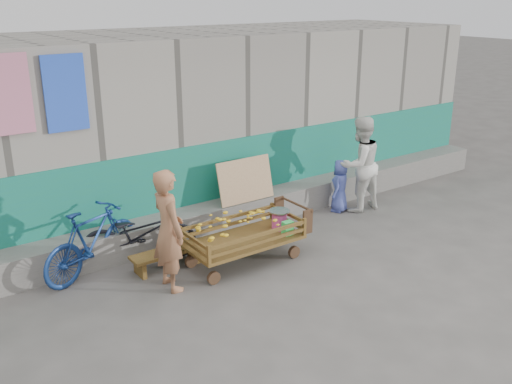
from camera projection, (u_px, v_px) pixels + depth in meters
ground at (322, 285)px, 7.50m from camera, size 80.00×80.00×0.00m
building_wall at (173, 122)px, 10.13m from camera, size 12.00×3.50×3.00m
banana_cart at (242, 230)px, 7.94m from camera, size 1.79×0.82×0.76m
bench at (167, 255)px, 7.91m from camera, size 1.04×0.31×0.26m
vendor_man at (169, 230)px, 7.19m from camera, size 0.40×0.60×1.61m
woman at (360, 164)px, 9.83m from camera, size 0.83×0.65×1.67m
child at (340, 186)px, 9.90m from camera, size 0.54×0.49×0.93m
bicycle_dark at (139, 234)px, 8.04m from camera, size 1.68×1.12×0.83m
bicycle_blue at (92, 241)px, 7.65m from camera, size 1.67×1.02×0.97m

